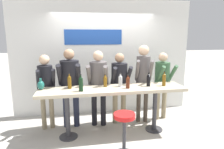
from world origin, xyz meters
The scene contains 18 objects.
ground_plane centered at (0.00, 0.00, 0.00)m, with size 40.00×40.00×0.00m, color #B2ADA3.
back_wall centered at (0.00, 1.27, 1.42)m, with size 4.47×0.12×2.84m.
tasting_table centered at (0.00, 0.00, 0.84)m, with size 2.87×0.62×0.96m.
bar_stool centered at (0.05, -0.78, 0.49)m, with size 0.37×0.37×0.74m.
person_far_left centered at (-1.32, 0.47, 1.00)m, with size 0.42×0.53×1.59m.
person_left centered at (-0.83, 0.48, 1.05)m, with size 0.49×0.57×1.70m.
person_center_left centered at (-0.24, 0.43, 1.02)m, with size 0.50×0.60×1.66m.
person_center centered at (0.24, 0.50, 0.99)m, with size 0.44×0.53×1.60m.
person_center_right centered at (0.76, 0.44, 1.12)m, with size 0.43×0.56×1.77m.
person_right centered at (1.27, 0.53, 0.98)m, with size 0.45×0.55×1.59m.
wine_bottle_0 centered at (0.73, 0.01, 1.09)m, with size 0.07×0.07×0.28m.
wine_bottle_1 centered at (1.06, -0.01, 1.10)m, with size 0.07×0.07×0.29m.
wine_bottle_2 centered at (-0.83, 0.10, 1.10)m, with size 0.07×0.07×0.30m.
wine_bottle_3 centered at (-0.62, -0.12, 1.11)m, with size 0.08×0.08×0.32m.
wine_bottle_4 centered at (0.17, 0.09, 1.09)m, with size 0.08×0.08×0.27m.
wine_bottle_5 centered at (-0.13, 0.12, 1.08)m, with size 0.07×0.07×0.26m.
wine_bottle_6 centered at (0.28, -0.07, 1.09)m, with size 0.07×0.07×0.27m.
decorative_vase centered at (-1.36, 0.13, 1.05)m, with size 0.13×0.13×0.22m.
Camera 1 is at (-0.69, -3.71, 1.99)m, focal length 32.00 mm.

